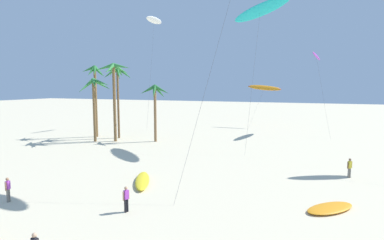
{
  "coord_description": "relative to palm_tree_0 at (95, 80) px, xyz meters",
  "views": [
    {
      "loc": [
        11.14,
        -2.02,
        7.76
      ],
      "look_at": [
        1.1,
        22.95,
        4.8
      ],
      "focal_mm": 28.62,
      "sensor_mm": 36.0,
      "label": 1
    }
  ],
  "objects": [
    {
      "name": "palm_tree_0",
      "position": [
        0.0,
        0.0,
        0.0
      ],
      "size": [
        3.46,
        3.56,
        10.93
      ],
      "color": "brown",
      "rests_on": "ground"
    },
    {
      "name": "palm_tree_1",
      "position": [
        2.51,
        -3.35,
        -1.4
      ],
      "size": [
        5.13,
        4.95,
        8.92
      ],
      "color": "brown",
      "rests_on": "ground"
    },
    {
      "name": "palm_tree_2",
      "position": [
        5.08,
        -2.22,
        -0.05
      ],
      "size": [
        4.88,
        4.78,
        10.99
      ],
      "color": "brown",
      "rests_on": "ground"
    },
    {
      "name": "palm_tree_3",
      "position": [
        10.42,
        -0.21,
        -2.38
      ],
      "size": [
        4.2,
        3.62,
        8.03
      ],
      "color": "olive",
      "rests_on": "ground"
    },
    {
      "name": "palm_tree_4",
      "position": [
        3.9,
        0.33,
        0.29
      ],
      "size": [
        4.36,
        4.88,
        10.75
      ],
      "color": "brown",
      "rests_on": "ground"
    },
    {
      "name": "flying_kite_1",
      "position": [
        31.1,
        15.67,
        3.8
      ],
      "size": [
        3.36,
        7.87,
        13.33
      ],
      "color": "purple",
      "rests_on": "ground"
    },
    {
      "name": "flying_kite_3",
      "position": [
        22.04,
        21.94,
        -1.27
      ],
      "size": [
        6.54,
        4.99,
        8.35
      ],
      "color": "orange",
      "rests_on": "ground"
    },
    {
      "name": "flying_kite_4",
      "position": [
        24.47,
        1.14,
        8.28
      ],
      "size": [
        8.2,
        8.17,
        18.37
      ],
      "color": "#19B2B7",
      "rests_on": "ground"
    },
    {
      "name": "flying_kite_5",
      "position": [
        3.25,
        12.92,
        11.03
      ],
      "size": [
        1.55,
        6.45,
        20.48
      ],
      "color": "white",
      "rests_on": "ground"
    },
    {
      "name": "grounded_kite_1",
      "position": [
        32.33,
        -17.47,
        -8.64
      ],
      "size": [
        3.55,
        3.71,
        0.26
      ],
      "color": "orange",
      "rests_on": "ground"
    },
    {
      "name": "grounded_kite_2",
      "position": [
        18.47,
        -17.13,
        -8.58
      ],
      "size": [
        3.31,
        4.83,
        0.38
      ],
      "color": "yellow",
      "rests_on": "ground"
    },
    {
      "name": "person_near_left",
      "position": [
        34.13,
        -9.37,
        -7.85
      ],
      "size": [
        0.41,
        0.37,
        1.69
      ],
      "color": "slate",
      "rests_on": "ground"
    },
    {
      "name": "person_near_right",
      "position": [
        20.58,
        -22.53,
        -7.88
      ],
      "size": [
        0.27,
        0.49,
        1.63
      ],
      "color": "black",
      "rests_on": "ground"
    },
    {
      "name": "person_far_watcher",
      "position": [
        12.23,
        -24.07,
        -7.85
      ],
      "size": [
        0.29,
        0.49,
        1.68
      ],
      "color": "slate",
      "rests_on": "ground"
    }
  ]
}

